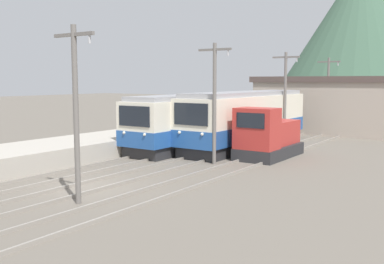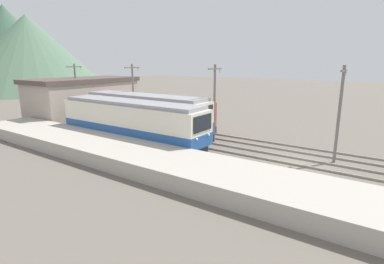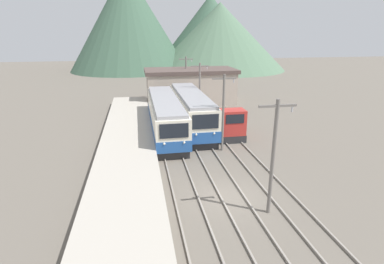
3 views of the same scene
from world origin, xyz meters
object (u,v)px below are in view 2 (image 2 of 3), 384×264
at_px(catenary_mast_mid, 215,100).
at_px(commuter_train_left, 131,123).
at_px(shunting_locomotive, 191,121).
at_px(catenary_mast_near, 340,111).
at_px(catenary_mast_distant, 76,89).
at_px(commuter_train_center, 144,116).
at_px(catenary_mast_far, 133,94).

bearing_deg(catenary_mast_mid, commuter_train_left, 128.04).
xyz_separation_m(shunting_locomotive, catenary_mast_mid, (-1.49, -3.50, 2.35)).
relative_size(catenary_mast_near, catenary_mast_distant, 1.00).
height_order(commuter_train_center, shunting_locomotive, commuter_train_center).
relative_size(commuter_train_left, commuter_train_center, 1.06).
height_order(catenary_mast_near, catenary_mast_mid, same).
relative_size(shunting_locomotive, catenary_mast_distant, 0.77).
height_order(commuter_train_left, catenary_mast_near, catenary_mast_near).
distance_m(commuter_train_center, catenary_mast_near, 16.33).
height_order(commuter_train_left, catenary_mast_distant, catenary_mast_distant).
bearing_deg(catenary_mast_distant, catenary_mast_mid, -90.00).
bearing_deg(commuter_train_left, catenary_mast_far, 42.98).
bearing_deg(shunting_locomotive, catenary_mast_far, 103.90).
relative_size(catenary_mast_near, catenary_mast_far, 1.00).
xyz_separation_m(commuter_train_center, catenary_mast_distant, (1.51, 12.41, 1.81)).
xyz_separation_m(commuter_train_left, commuter_train_center, (2.80, 1.13, 0.08)).
xyz_separation_m(catenary_mast_mid, catenary_mast_distant, (0.00, 19.04, 0.00)).
xyz_separation_m(commuter_train_center, catenary_mast_near, (1.51, -16.16, 1.81)).
distance_m(catenary_mast_far, catenary_mast_distant, 9.52).
bearing_deg(commuter_train_center, shunting_locomotive, -46.30).
relative_size(commuter_train_center, catenary_mast_far, 2.08).
bearing_deg(commuter_train_left, catenary_mast_distant, 72.35).
xyz_separation_m(shunting_locomotive, catenary_mast_far, (-1.49, 6.03, 2.35)).
height_order(commuter_train_center, catenary_mast_far, catenary_mast_far).
bearing_deg(catenary_mast_near, commuter_train_center, 95.33).
distance_m(commuter_train_center, catenary_mast_distant, 12.63).
bearing_deg(shunting_locomotive, catenary_mast_distant, 95.48).
bearing_deg(catenary_mast_distant, catenary_mast_near, -90.00).
height_order(shunting_locomotive, catenary_mast_far, catenary_mast_far).
bearing_deg(commuter_train_center, commuter_train_left, -158.05).
xyz_separation_m(catenary_mast_near, catenary_mast_distant, (0.00, 28.56, 0.00)).
bearing_deg(catenary_mast_far, catenary_mast_distant, 90.00).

